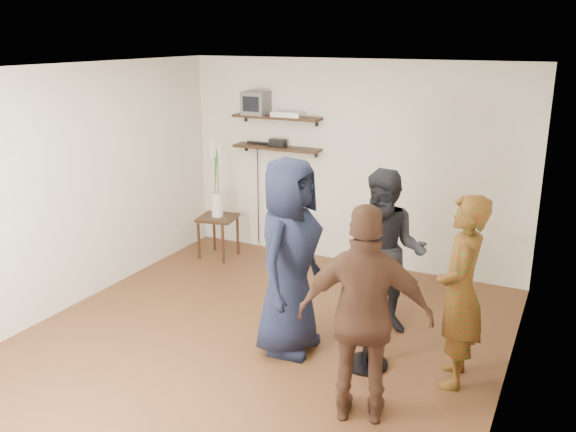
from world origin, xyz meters
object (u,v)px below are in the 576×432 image
(person_brown, at_px, (365,316))
(person_navy, at_px, (289,257))
(drinks_table, at_px, (368,305))
(person_dark, at_px, (386,252))
(dvd_deck, at_px, (288,114))
(radio, at_px, (278,143))
(side_table, at_px, (218,223))
(person_plaid, at_px, (460,292))
(crt_monitor, at_px, (256,103))

(person_brown, bearing_deg, person_navy, -52.75)
(drinks_table, relative_size, person_dark, 0.57)
(dvd_deck, xyz_separation_m, person_dark, (1.83, -1.55, -1.07))
(dvd_deck, relative_size, radio, 1.82)
(side_table, bearing_deg, person_navy, -43.11)
(radio, xyz_separation_m, person_brown, (2.30, -3.05, -0.65))
(dvd_deck, xyz_separation_m, person_brown, (2.14, -3.05, -1.03))
(side_table, height_order, drinks_table, drinks_table)
(person_navy, bearing_deg, side_table, 45.96)
(radio, height_order, person_plaid, person_plaid)
(dvd_deck, relative_size, person_dark, 0.24)
(crt_monitor, bearing_deg, dvd_deck, 0.00)
(dvd_deck, height_order, side_table, dvd_deck)
(person_plaid, xyz_separation_m, person_brown, (-0.54, -0.84, 0.03))
(person_brown, bearing_deg, drinks_table, -90.00)
(side_table, relative_size, drinks_table, 0.60)
(side_table, height_order, person_dark, person_dark)
(drinks_table, distance_m, person_plaid, 0.80)
(dvd_deck, xyz_separation_m, drinks_table, (1.93, -2.31, -1.30))
(person_navy, bearing_deg, person_dark, -41.97)
(person_plaid, distance_m, person_navy, 1.54)
(radio, bearing_deg, dvd_deck, 0.00)
(person_navy, bearing_deg, drinks_table, -90.00)
(dvd_deck, bearing_deg, person_dark, -40.14)
(person_plaid, bearing_deg, person_navy, -93.30)
(radio, xyz_separation_m, person_plaid, (2.84, -2.21, -0.69))
(drinks_table, relative_size, person_plaid, 0.56)
(dvd_deck, distance_m, side_table, 1.71)
(drinks_table, bearing_deg, person_brown, -73.57)
(side_table, xyz_separation_m, person_plaid, (3.48, -1.71, 0.36))
(radio, relative_size, person_dark, 0.13)
(crt_monitor, height_order, dvd_deck, crt_monitor)
(side_table, bearing_deg, person_brown, -40.97)
(drinks_table, bearing_deg, dvd_deck, 129.80)
(person_dark, bearing_deg, person_brown, -85.28)
(dvd_deck, distance_m, drinks_table, 3.28)
(person_navy, bearing_deg, person_brown, -127.25)
(radio, distance_m, person_brown, 3.88)
(dvd_deck, height_order, person_plaid, dvd_deck)
(radio, xyz_separation_m, person_navy, (1.31, -2.32, -0.59))
(side_table, bearing_deg, crt_monitor, 56.36)
(side_table, bearing_deg, radio, 37.99)
(person_dark, relative_size, person_brown, 0.96)
(drinks_table, bearing_deg, person_dark, 96.99)
(person_plaid, xyz_separation_m, person_navy, (-1.53, -0.11, 0.10))
(crt_monitor, distance_m, drinks_table, 3.61)
(person_plaid, height_order, person_dark, person_plaid)
(person_brown, bearing_deg, dvd_deck, -71.35)
(person_navy, bearing_deg, radio, 28.41)
(side_table, bearing_deg, person_plaid, -26.20)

